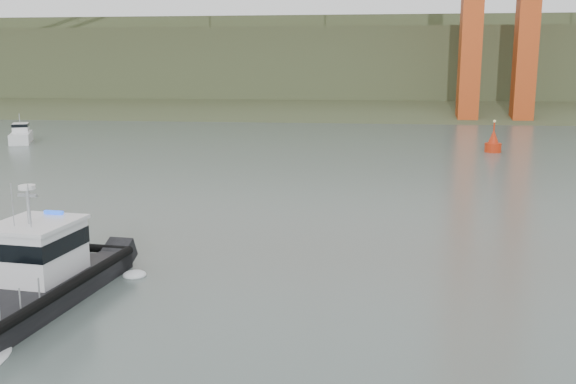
# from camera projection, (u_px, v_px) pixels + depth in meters

# --- Properties ---
(ground) EXTENTS (400.00, 400.00, 0.00)m
(ground) POSITION_uv_depth(u_px,v_px,m) (292.00, 277.00, 26.73)
(ground) COLOR #505F59
(ground) RESTS_ON ground
(headlands) EXTENTS (500.00, 105.36, 27.12)m
(headlands) POSITION_uv_depth(u_px,v_px,m) (355.00, 71.00, 147.49)
(headlands) COLOR #303C22
(headlands) RESTS_ON ground
(patrol_boat) EXTENTS (4.37, 9.74, 4.58)m
(patrol_boat) POSITION_uv_depth(u_px,v_px,m) (33.00, 272.00, 23.85)
(patrol_boat) COLOR black
(patrol_boat) RESTS_ON ground
(motorboat) EXTENTS (4.38, 6.45, 3.38)m
(motorboat) POSITION_uv_depth(u_px,v_px,m) (21.00, 135.00, 72.51)
(motorboat) COLOR white
(motorboat) RESTS_ON ground
(nav_buoy) EXTENTS (1.65, 1.65, 3.44)m
(nav_buoy) POSITION_uv_depth(u_px,v_px,m) (493.00, 143.00, 64.51)
(nav_buoy) COLOR red
(nav_buoy) RESTS_ON ground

